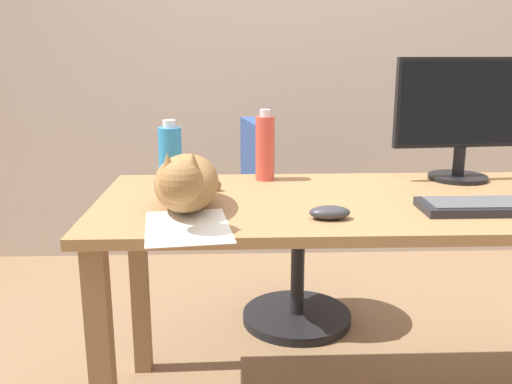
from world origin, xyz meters
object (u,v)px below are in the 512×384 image
Objects in this scene: office_chair at (287,240)px; keyboard at (499,206)px; cat at (186,182)px; spray_bottle at (170,155)px; water_bottle at (265,147)px; computer_mouse at (330,212)px; monitor at (463,114)px.

office_chair reaches higher than keyboard.
cat reaches higher than office_chair.
water_bottle is at bearing 10.59° from spray_bottle.
office_chair is at bearing 65.06° from cat.
cat is at bearing -114.94° from office_chair.
office_chair is at bearing 92.02° from computer_mouse.
keyboard is 2.04× the size of spray_bottle.
office_chair is 0.95m from cat.
keyboard is at bearing -95.24° from monitor.
computer_mouse is at bearing -172.82° from keyboard.
cat is 2.53× the size of water_bottle.
monitor is (0.55, -0.41, 0.59)m from office_chair.
water_bottle is at bearing -106.68° from office_chair.
monitor reaches higher than keyboard.
office_chair is 1.47× the size of cat.
monitor is 2.23× the size of spray_bottle.
keyboard is 1.02m from spray_bottle.
cat is at bearing 165.23° from computer_mouse.
monitor reaches higher than office_chair.
cat is 5.59× the size of computer_mouse.
water_bottle is 1.13× the size of spray_bottle.
cat is 0.40m from computer_mouse.
monitor is 1.00m from spray_bottle.
water_bottle reaches higher than keyboard.
computer_mouse reaches higher than keyboard.
spray_bottle is at bearing -169.41° from water_bottle.
cat is (-0.87, 0.04, 0.07)m from keyboard.
cat is 0.32m from spray_bottle.
computer_mouse is (0.03, -0.87, 0.38)m from office_chair.
spray_bottle is (-0.43, -0.45, 0.46)m from office_chair.
keyboard is at bearing -33.13° from water_bottle.
water_bottle is at bearing 107.24° from computer_mouse.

